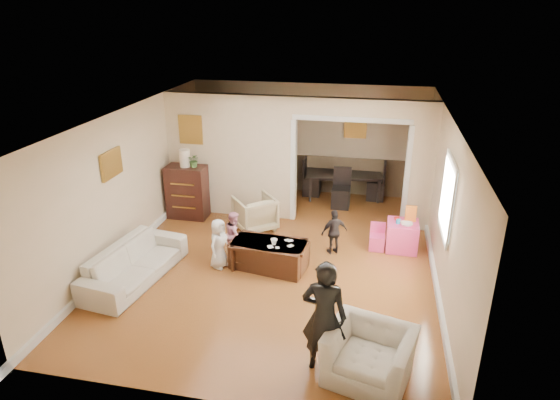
% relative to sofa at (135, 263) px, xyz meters
% --- Properties ---
extents(floor, '(7.00, 7.00, 0.00)m').
position_rel_sofa_xyz_m(floor, '(2.17, 1.19, -0.30)').
color(floor, '#A35B2A').
rests_on(floor, ground).
extents(partition_left, '(2.75, 0.18, 2.60)m').
position_rel_sofa_xyz_m(partition_left, '(0.80, 2.99, 1.00)').
color(partition_left, beige).
rests_on(partition_left, ground).
extents(partition_right, '(0.55, 0.18, 2.60)m').
position_rel_sofa_xyz_m(partition_right, '(4.65, 2.99, 1.00)').
color(partition_right, beige).
rests_on(partition_right, ground).
extents(partition_header, '(2.22, 0.18, 0.35)m').
position_rel_sofa_xyz_m(partition_header, '(3.27, 2.99, 2.12)').
color(partition_header, beige).
rests_on(partition_header, partition_right).
extents(window_pane, '(0.03, 0.95, 1.10)m').
position_rel_sofa_xyz_m(window_pane, '(4.90, 0.79, 1.25)').
color(window_pane, white).
rests_on(window_pane, ground).
extents(framed_art_partition, '(0.45, 0.03, 0.55)m').
position_rel_sofa_xyz_m(framed_art_partition, '(-0.03, 2.89, 1.55)').
color(framed_art_partition, brown).
rests_on(framed_art_partition, partition_left).
extents(framed_art_sofa_wall, '(0.03, 0.55, 0.40)m').
position_rel_sofa_xyz_m(framed_art_sofa_wall, '(-0.54, 0.59, 1.50)').
color(framed_art_sofa_wall, brown).
extents(framed_art_alcove, '(0.45, 0.03, 0.55)m').
position_rel_sofa_xyz_m(framed_art_alcove, '(3.27, 4.63, 1.40)').
color(framed_art_alcove, brown).
extents(sofa, '(1.09, 2.16, 0.60)m').
position_rel_sofa_xyz_m(sofa, '(0.00, 0.00, 0.00)').
color(sofa, beige).
rests_on(sofa, ground).
extents(armchair_back, '(1.05, 1.05, 0.69)m').
position_rel_sofa_xyz_m(armchair_back, '(1.47, 2.30, 0.04)').
color(armchair_back, '#C9B68C').
rests_on(armchair_back, ground).
extents(armchair_front, '(1.21, 1.12, 0.66)m').
position_rel_sofa_xyz_m(armchair_front, '(3.88, -1.54, 0.03)').
color(armchair_front, beige).
rests_on(armchair_front, ground).
extents(dresser, '(0.83, 0.47, 1.14)m').
position_rel_sofa_xyz_m(dresser, '(-0.08, 2.60, 0.27)').
color(dresser, '#33150F').
rests_on(dresser, ground).
extents(table_lamp, '(0.22, 0.22, 0.36)m').
position_rel_sofa_xyz_m(table_lamp, '(-0.08, 2.60, 1.02)').
color(table_lamp, '#F7E6C9').
rests_on(table_lamp, dresser).
extents(potted_plant, '(0.26, 0.23, 0.29)m').
position_rel_sofa_xyz_m(potted_plant, '(0.12, 2.60, 0.98)').
color(potted_plant, '#466E30').
rests_on(potted_plant, dresser).
extents(coffee_table, '(1.37, 0.85, 0.48)m').
position_rel_sofa_xyz_m(coffee_table, '(2.09, 0.83, -0.06)').
color(coffee_table, '#3B2012').
rests_on(coffee_table, ground).
extents(coffee_cup, '(0.13, 0.13, 0.10)m').
position_rel_sofa_xyz_m(coffee_cup, '(2.19, 0.78, 0.23)').
color(coffee_cup, white).
rests_on(coffee_cup, coffee_table).
extents(play_table, '(0.57, 0.57, 0.54)m').
position_rel_sofa_xyz_m(play_table, '(4.37, 1.99, -0.03)').
color(play_table, '#FF4391').
rests_on(play_table, ground).
extents(cereal_box, '(0.20, 0.07, 0.30)m').
position_rel_sofa_xyz_m(cereal_box, '(4.49, 2.09, 0.39)').
color(cereal_box, yellow).
rests_on(cereal_box, play_table).
extents(cyan_cup, '(0.08, 0.08, 0.08)m').
position_rel_sofa_xyz_m(cyan_cup, '(4.27, 1.94, 0.28)').
color(cyan_cup, '#28A0C8').
rests_on(cyan_cup, play_table).
extents(toy_block, '(0.10, 0.08, 0.05)m').
position_rel_sofa_xyz_m(toy_block, '(4.25, 2.11, 0.26)').
color(toy_block, red).
rests_on(toy_block, play_table).
extents(play_bowl, '(0.22, 0.22, 0.05)m').
position_rel_sofa_xyz_m(play_bowl, '(4.42, 1.87, 0.27)').
color(play_bowl, white).
rests_on(play_bowl, play_table).
extents(dining_table, '(1.86, 1.21, 0.61)m').
position_rel_sofa_xyz_m(dining_table, '(3.08, 4.43, 0.00)').
color(dining_table, black).
rests_on(dining_table, ground).
extents(adult_person, '(0.58, 0.40, 1.53)m').
position_rel_sofa_xyz_m(adult_person, '(3.31, -1.49, 0.46)').
color(adult_person, black).
rests_on(adult_person, ground).
extents(child_kneel_a, '(0.42, 0.51, 0.89)m').
position_rel_sofa_xyz_m(child_kneel_a, '(1.24, 0.68, 0.15)').
color(child_kneel_a, white).
rests_on(child_kneel_a, ground).
extents(child_kneel_b, '(0.39, 0.47, 0.86)m').
position_rel_sofa_xyz_m(child_kneel_b, '(1.39, 1.13, 0.13)').
color(child_kneel_b, pink).
rests_on(child_kneel_b, ground).
extents(child_toddler, '(0.54, 0.43, 0.86)m').
position_rel_sofa_xyz_m(child_toddler, '(3.14, 1.58, 0.13)').
color(child_toddler, black).
rests_on(child_toddler, ground).
extents(craft_papers, '(0.45, 0.42, 0.00)m').
position_rel_sofa_xyz_m(craft_papers, '(2.33, 0.81, 0.18)').
color(craft_papers, white).
rests_on(craft_papers, coffee_table).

